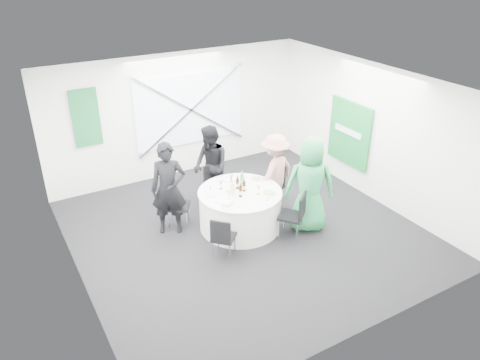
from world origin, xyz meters
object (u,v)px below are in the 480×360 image
chair_front_left (222,236)px  green_water_bottle (242,181)px  chair_back (214,182)px  person_woman_pink (275,172)px  person_man_back (211,166)px  person_woman_green (310,184)px  person_man_back_left (169,189)px  chair_front_right (296,213)px  clear_water_bottle (232,189)px  chair_back_left (174,202)px  banquet_table (240,209)px  chair_back_right (274,182)px

chair_front_left → green_water_bottle: green_water_bottle is taller
chair_back → person_woman_pink: 1.26m
chair_front_left → green_water_bottle: (0.90, 0.88, 0.42)m
person_man_back → person_woman_green: person_woman_green is taller
person_man_back_left → chair_back: bearing=47.9°
chair_front_right → clear_water_bottle: (-0.87, 0.78, 0.35)m
chair_back_left → banquet_table: bearing=-90.0°
chair_front_left → person_woman_green: person_woman_green is taller
chair_back_left → clear_water_bottle: 1.17m
chair_back → green_water_bottle: 1.00m
chair_back → green_water_bottle: size_ratio=2.59×
chair_back_right → person_man_back_left: 2.27m
banquet_table → clear_water_bottle: size_ratio=5.04×
person_man_back_left → person_woman_pink: 2.18m
chair_back_left → person_man_back: size_ratio=0.54×
banquet_table → chair_back_right: chair_back_right is taller
person_woman_pink → person_man_back_left: bearing=-24.1°
chair_back → person_woman_pink: size_ratio=0.54×
clear_water_bottle → person_man_back_left: bearing=149.4°
chair_back → chair_back_left: chair_back_left is taller
chair_back_left → person_man_back_left: bearing=163.8°
chair_back → clear_water_bottle: 1.17m
chair_front_right → clear_water_bottle: 1.22m
chair_front_left → person_man_back_left: person_man_back_left is taller
green_water_bottle → person_woman_pink: bearing=12.5°
person_woman_pink → person_woman_green: 1.00m
banquet_table → person_woman_pink: (0.99, 0.33, 0.41)m
chair_back_right → person_woman_green: 1.16m
chair_front_right → person_woman_green: 0.59m
chair_back_right → green_water_bottle: (-0.93, -0.29, 0.39)m
person_man_back → person_woman_green: size_ratio=0.90×
chair_back → chair_front_left: (-0.76, -1.79, -0.02)m
person_man_back_left → green_water_bottle: person_man_back_left is taller
banquet_table → person_man_back: bearing=91.7°
banquet_table → green_water_bottle: (0.13, 0.14, 0.51)m
chair_back_left → person_man_back_left: size_ratio=0.51×
banquet_table → person_man_back_left: size_ratio=0.89×
chair_front_left → person_woman_green: bearing=-131.3°
chair_front_right → person_woman_green: size_ratio=0.49×
person_man_back_left → person_man_back: bearing=51.6°
chair_back → chair_front_right: 1.99m
chair_back_right → chair_front_right: chair_front_right is taller
green_water_bottle → person_man_back_left: bearing=162.8°
banquet_table → chair_front_right: chair_front_right is taller
person_woman_green → green_water_bottle: 1.25m
banquet_table → chair_back: size_ratio=1.85×
chair_back_right → chair_front_left: chair_back_right is taller
person_woman_pink → chair_back_right: bearing=-144.1°
banquet_table → green_water_bottle: 0.54m
person_man_back_left → chair_front_left: bearing=-47.8°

